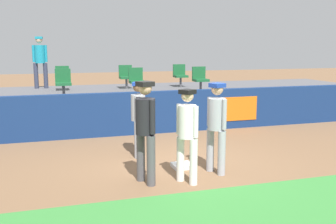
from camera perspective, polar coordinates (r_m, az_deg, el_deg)
The scene contains 15 objects.
ground_plane at distance 8.07m, azimuth 2.05°, elevation -8.08°, with size 60.00×60.00×0.00m, color brown.
first_base at distance 7.99m, azimuth 2.12°, elevation -7.97°, with size 0.40×0.40×0.08m, color white.
player_fielder_home at distance 6.90m, azimuth 2.82°, elevation -2.63°, with size 0.45×0.56×1.72m.
player_runner_visitor at distance 8.60m, azimuth -4.44°, elevation -0.28°, with size 0.41×0.45×1.69m.
player_coach_visitor at distance 7.48m, azimuth 7.21°, elevation -1.44°, with size 0.43×0.47×1.78m.
player_umpire at distance 6.86m, azimuth -3.37°, elevation -1.96°, with size 0.45×0.49×1.86m.
field_wall at distance 10.94m, azimuth -3.36°, elevation -0.10°, with size 18.00×0.26×1.21m.
bleacher_platform at distance 13.44m, azimuth -6.00°, elevation 1.16°, with size 18.00×4.80×0.96m, color #59595E.
seat_back_center at distance 14.00m, azimuth -6.25°, elevation 5.43°, with size 0.48×0.44×0.84m.
seat_front_center at distance 12.24m, azimuth -4.71°, elevation 4.84°, with size 0.46×0.44×0.84m.
seat_back_right at distance 14.53m, azimuth 1.80°, elevation 5.63°, with size 0.48×0.44×0.84m.
seat_front_left at distance 11.97m, azimuth -15.29°, elevation 4.42°, with size 0.46×0.44×0.84m.
seat_front_right at distance 12.88m, azimuth 4.77°, elevation 5.08°, with size 0.46×0.44×0.84m.
seat_back_left at distance 13.77m, azimuth -15.38°, elevation 5.06°, with size 0.46×0.44×0.84m.
spectator_hooded at distance 14.66m, azimuth -18.47°, elevation 7.53°, with size 0.52×0.38×1.85m.
Camera 1 is at (-2.52, -7.26, 2.46)m, focal length 41.06 mm.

